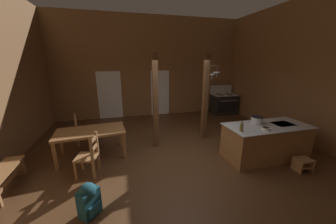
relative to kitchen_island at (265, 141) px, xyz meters
The scene contains 18 objects.
ground_plane 2.31m from the kitchen_island, 169.23° to the left, with size 8.96×9.22×0.10m, color #4C301C.
wall_back 5.48m from the kitchen_island, 115.24° to the left, with size 8.96×0.14×4.34m, color brown.
wall_right 2.62m from the kitchen_island, 12.30° to the left, with size 0.14×9.22×4.34m, color brown.
glazed_door_back_left 6.18m from the kitchen_island, 131.21° to the left, with size 1.00×0.01×2.05m, color white.
glazed_panel_back_right 5.00m from the kitchen_island, 111.35° to the left, with size 0.84×0.01×2.05m, color white.
kitchen_island is the anchor object (origin of this frame).
stove_range 4.21m from the kitchen_island, 73.63° to the left, with size 1.18×0.87×1.32m.
support_post_with_pot_rack 2.11m from the kitchen_island, 122.17° to the left, with size 0.56×0.25×2.69m.
support_post_center 3.12m from the kitchen_island, 152.24° to the left, with size 0.14×0.14×2.69m.
step_stool 0.90m from the kitchen_island, 61.35° to the right, with size 0.38×0.30×0.30m.
dining_table 4.57m from the kitchen_island, 164.71° to the left, with size 1.78×1.06×0.74m.
ladderback_chair_near_window 4.37m from the kitchen_island, behind, with size 0.51×0.51×0.95m.
ladderback_chair_by_post 5.23m from the kitchen_island, 156.57° to the left, with size 0.53×0.53×0.95m.
bench_along_left_wall 5.92m from the kitchen_island, behind, with size 0.42×1.16×0.44m.
backpack 4.29m from the kitchen_island, 168.30° to the right, with size 0.39×0.39×0.60m.
stockpot_on_counter 0.61m from the kitchen_island, 141.70° to the left, with size 0.37×0.30×0.20m.
mixing_bowl_on_counter 0.63m from the kitchen_island, 140.19° to the right, with size 0.18×0.18×0.07m.
bottle_tall_on_counter 1.10m from the kitchen_island, 168.31° to the right, with size 0.08×0.08×0.26m.
Camera 1 is at (-1.35, -4.01, 2.49)m, focal length 19.47 mm.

